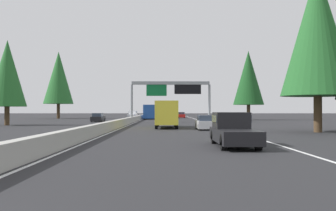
# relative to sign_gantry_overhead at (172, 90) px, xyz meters

# --- Properties ---
(ground_plane) EXTENTS (320.00, 320.00, 0.00)m
(ground_plane) POSITION_rel_sign_gantry_overhead_xyz_m (6.40, 6.03, -5.19)
(ground_plane) COLOR #262628
(median_barrier) EXTENTS (180.00, 0.56, 0.90)m
(median_barrier) POSITION_rel_sign_gantry_overhead_xyz_m (26.40, 6.33, -4.74)
(median_barrier) COLOR #ADAAA3
(median_barrier) RESTS_ON ground
(shoulder_stripe_right) EXTENTS (160.00, 0.16, 0.01)m
(shoulder_stripe_right) POSITION_rel_sign_gantry_overhead_xyz_m (16.40, -5.49, -5.18)
(shoulder_stripe_right) COLOR silver
(shoulder_stripe_right) RESTS_ON ground
(shoulder_stripe_median) EXTENTS (160.00, 0.16, 0.01)m
(shoulder_stripe_median) POSITION_rel_sign_gantry_overhead_xyz_m (16.40, 5.78, -5.18)
(shoulder_stripe_median) COLOR silver
(shoulder_stripe_median) RESTS_ON ground
(sign_gantry_overhead) EXTENTS (0.50, 12.68, 6.52)m
(sign_gantry_overhead) POSITION_rel_sign_gantry_overhead_xyz_m (0.00, 0.00, 0.00)
(sign_gantry_overhead) COLOR gray
(sign_gantry_overhead) RESTS_ON ground
(pickup_distant_a) EXTENTS (5.60, 2.00, 1.86)m
(pickup_distant_a) POSITION_rel_sign_gantry_overhead_xyz_m (-38.12, -2.80, -4.27)
(pickup_distant_a) COLOR black
(pickup_distant_a) RESTS_ON ground
(sedan_mid_left) EXTENTS (4.40, 1.80, 1.47)m
(sedan_mid_left) POSITION_rel_sign_gantry_overhead_xyz_m (-21.05, -3.13, -4.50)
(sedan_mid_left) COLOR silver
(sedan_mid_left) RESTS_ON ground
(bus_mid_center) EXTENTS (11.50, 2.55, 3.10)m
(bus_mid_center) POSITION_rel_sign_gantry_overhead_xyz_m (23.84, 4.39, -3.47)
(bus_mid_center) COLOR #1E4793
(bus_mid_center) RESTS_ON ground
(sedan_far_right) EXTENTS (4.40, 1.80, 1.47)m
(sedan_far_right) POSITION_rel_sign_gantry_overhead_xyz_m (34.87, -2.96, -4.50)
(sedan_far_right) COLOR red
(sedan_far_right) RESTS_ON ground
(minivan_far_center) EXTENTS (5.00, 1.95, 1.69)m
(minivan_far_center) POSITION_rel_sign_gantry_overhead_xyz_m (30.03, 0.74, -4.23)
(minivan_far_center) COLOR silver
(minivan_far_center) RESTS_ON ground
(box_truck_distant_b) EXTENTS (8.50, 2.40, 2.95)m
(box_truck_distant_b) POSITION_rel_sign_gantry_overhead_xyz_m (-17.19, 0.84, -3.57)
(box_truck_distant_b) COLOR gold
(box_truck_distant_b) RESTS_ON ground
(sedan_far_left) EXTENTS (4.40, 1.80, 1.47)m
(sedan_far_left) POSITION_rel_sign_gantry_overhead_xyz_m (65.66, 4.17, -4.50)
(sedan_far_left) COLOR #2D6B38
(sedan_far_left) RESTS_ON ground
(oncoming_near) EXTENTS (5.60, 2.00, 1.86)m
(oncoming_near) POSITION_rel_sign_gantry_overhead_xyz_m (32.20, 9.05, -4.27)
(oncoming_near) COLOR white
(oncoming_near) RESTS_ON ground
(oncoming_far) EXTENTS (4.40, 1.80, 1.47)m
(oncoming_far) POSITION_rel_sign_gantry_overhead_xyz_m (3.77, 12.34, -4.50)
(oncoming_far) COLOR black
(oncoming_far) RESTS_ON ground
(conifer_right_near) EXTENTS (6.51, 6.51, 14.79)m
(conifer_right_near) POSITION_rel_sign_gantry_overhead_xyz_m (-25.57, -12.68, 3.81)
(conifer_right_near) COLOR #4C3823
(conifer_right_near) RESTS_ON ground
(conifer_right_mid) EXTENTS (6.09, 6.09, 13.85)m
(conifer_right_mid) POSITION_rel_sign_gantry_overhead_xyz_m (15.38, -15.60, 3.24)
(conifer_right_mid) COLOR #4C3823
(conifer_right_mid) RESTS_ON ground
(conifer_left_near) EXTENTS (4.90, 4.90, 11.15)m
(conifer_left_near) POSITION_rel_sign_gantry_overhead_xyz_m (-10.26, 21.61, 1.59)
(conifer_left_near) COLOR #4C3823
(conifer_left_near) RESTS_ON ground
(conifer_left_mid) EXTENTS (6.90, 6.90, 15.68)m
(conifer_left_mid) POSITION_rel_sign_gantry_overhead_xyz_m (28.14, 26.08, 4.36)
(conifer_left_mid) COLOR #4C3823
(conifer_left_mid) RESTS_ON ground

